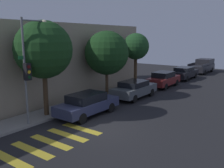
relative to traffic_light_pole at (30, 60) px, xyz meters
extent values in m
plane|color=black|center=(1.68, -3.37, -3.65)|extent=(60.00, 60.00, 0.00)
cube|color=gray|center=(1.68, 0.83, -3.58)|extent=(26.00, 2.01, 0.14)
cube|color=gray|center=(1.68, 5.24, -0.73)|extent=(26.00, 6.00, 5.86)
cube|color=gold|center=(-3.09, -2.57, -3.65)|extent=(0.45, 2.60, 0.00)
cube|color=gold|center=(-2.04, -2.57, -3.65)|extent=(0.45, 2.60, 0.00)
cube|color=gold|center=(-0.99, -2.57, -3.65)|extent=(0.45, 2.60, 0.00)
cube|color=gold|center=(0.06, -2.57, -3.65)|extent=(0.45, 2.60, 0.00)
cube|color=gold|center=(1.10, -2.57, -3.65)|extent=(0.45, 2.60, 0.00)
cylinder|color=slate|center=(-0.32, 0.08, -0.73)|extent=(0.12, 0.12, 5.85)
cube|color=black|center=(-0.32, -0.13, -0.60)|extent=(0.30, 0.30, 0.90)
cylinder|color=#4C0C0C|center=(-0.32, -0.29, -0.33)|extent=(0.18, 0.02, 0.18)
cylinder|color=yellow|center=(-0.32, -0.29, -0.60)|extent=(0.18, 0.02, 0.18)
cylinder|color=#0C3819|center=(-0.32, -0.29, -0.87)|extent=(0.18, 0.02, 0.18)
cube|color=#19662D|center=(-0.32, 0.08, 0.14)|extent=(0.70, 0.02, 0.18)
cylinder|color=slate|center=(0.38, 0.08, 2.05)|extent=(1.41, 0.08, 0.08)
sphere|color=#F9E5B2|center=(1.09, 0.08, 1.95)|extent=(0.36, 0.36, 0.36)
cube|color=#2D3351|center=(3.08, -1.27, -3.04)|extent=(4.40, 1.71, 0.61)
cube|color=black|center=(2.97, -1.27, -2.49)|extent=(2.29, 1.50, 0.50)
cylinder|color=black|center=(4.44, -0.51, -3.34)|extent=(0.62, 0.22, 0.62)
cylinder|color=black|center=(4.44, -2.04, -3.34)|extent=(0.62, 0.22, 0.62)
cylinder|color=black|center=(1.71, -0.51, -3.34)|extent=(0.62, 0.22, 0.62)
cylinder|color=black|center=(1.71, -2.04, -3.34)|extent=(0.62, 0.22, 0.62)
cube|color=#4C5156|center=(8.67, -1.27, -3.01)|extent=(4.37, 1.82, 0.66)
cube|color=black|center=(8.56, -1.27, -2.47)|extent=(2.27, 1.60, 0.42)
cylinder|color=black|center=(10.02, -0.45, -3.34)|extent=(0.62, 0.22, 0.62)
cylinder|color=black|center=(10.02, -2.09, -3.34)|extent=(0.62, 0.22, 0.62)
cylinder|color=black|center=(7.31, -0.45, -3.34)|extent=(0.62, 0.22, 0.62)
cylinder|color=black|center=(7.31, -2.09, -3.34)|extent=(0.62, 0.22, 0.62)
cube|color=maroon|center=(14.17, -1.27, -3.01)|extent=(4.23, 1.72, 0.67)
cube|color=black|center=(14.07, -1.27, -2.42)|extent=(2.20, 1.52, 0.51)
cylinder|color=black|center=(15.49, -0.50, -3.34)|extent=(0.62, 0.22, 0.62)
cylinder|color=black|center=(15.49, -2.04, -3.34)|extent=(0.62, 0.22, 0.62)
cylinder|color=black|center=(12.86, -0.50, -3.34)|extent=(0.62, 0.22, 0.62)
cylinder|color=black|center=(12.86, -2.04, -3.34)|extent=(0.62, 0.22, 0.62)
cube|color=black|center=(19.73, -1.27, -3.01)|extent=(4.63, 1.81, 0.67)
cube|color=black|center=(19.62, -1.27, -2.46)|extent=(2.41, 1.59, 0.42)
cylinder|color=black|center=(21.17, -0.46, -3.34)|extent=(0.62, 0.22, 0.62)
cylinder|color=black|center=(21.17, -2.08, -3.34)|extent=(0.62, 0.22, 0.62)
cylinder|color=black|center=(18.30, -0.46, -3.34)|extent=(0.62, 0.22, 0.62)
cylinder|color=black|center=(18.30, -2.08, -3.34)|extent=(0.62, 0.22, 0.62)
cube|color=black|center=(26.07, -1.27, -2.96)|extent=(5.57, 2.07, 0.77)
cube|color=black|center=(27.61, -1.27, -2.23)|extent=(2.51, 1.90, 0.69)
cube|color=black|center=(24.68, -0.36, -2.44)|extent=(2.79, 0.08, 0.28)
cube|color=black|center=(24.68, -2.18, -2.44)|extent=(2.79, 0.08, 0.28)
cylinder|color=black|center=(27.80, -0.33, -3.34)|extent=(0.62, 0.22, 0.62)
cylinder|color=black|center=(27.80, -2.22, -3.34)|extent=(0.62, 0.22, 0.62)
cylinder|color=black|center=(24.34, -0.33, -3.34)|extent=(0.62, 0.22, 0.62)
cylinder|color=black|center=(24.34, -2.22, -3.34)|extent=(0.62, 0.22, 0.62)
cylinder|color=#42301E|center=(1.34, 0.56, -2.24)|extent=(0.29, 0.29, 2.83)
sphere|color=#193D19|center=(1.34, 0.56, 0.46)|extent=(3.42, 3.42, 3.42)
cylinder|color=#4C3823|center=(7.43, 0.56, -2.50)|extent=(0.24, 0.24, 2.31)
sphere|color=#193D19|center=(7.43, 0.56, -0.06)|extent=(3.45, 3.45, 3.45)
cylinder|color=#4C3823|center=(11.84, 0.56, -2.13)|extent=(0.30, 0.30, 3.05)
sphere|color=#1E4721|center=(11.84, 0.56, 0.31)|extent=(2.42, 2.42, 2.42)
camera|label=1|loc=(-8.13, -11.39, 1.23)|focal=40.00mm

